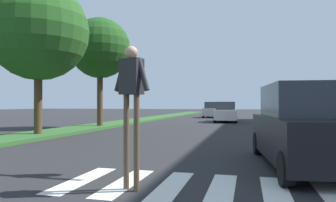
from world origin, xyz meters
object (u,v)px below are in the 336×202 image
at_px(pedestrian_performer, 131,94).
at_px(tree_far, 100,49).
at_px(sedan_midblock, 225,113).
at_px(tree_mid, 38,31).
at_px(sedan_distant, 213,110).
at_px(suv_crossing, 306,128).

bearing_deg(pedestrian_performer, tree_far, 118.82).
height_order(tree_far, sedan_midblock, tree_far).
relative_size(tree_mid, sedan_distant, 1.53).
distance_m(pedestrian_performer, sedan_midblock, 21.65).
height_order(tree_mid, tree_far, tree_mid).
relative_size(pedestrian_performer, suv_crossing, 0.52).
relative_size(tree_mid, tree_far, 1.03).
xyz_separation_m(tree_mid, pedestrian_performer, (7.31, -7.21, -3.17)).
xyz_separation_m(suv_crossing, sedan_midblock, (-3.18, 18.76, -0.14)).
bearing_deg(sedan_midblock, suv_crossing, -80.38).
distance_m(tree_mid, sedan_midblock, 16.72).
relative_size(pedestrian_performer, sedan_distant, 0.55).
relative_size(tree_far, sedan_distant, 1.49).
height_order(tree_far, suv_crossing, tree_far).
xyz_separation_m(suv_crossing, sedan_distant, (-5.16, 27.67, -0.12)).
distance_m(tree_far, sedan_distant, 18.91).
height_order(tree_mid, sedan_distant, tree_mid).
distance_m(tree_mid, pedestrian_performer, 10.75).
xyz_separation_m(tree_far, pedestrian_performer, (7.08, -12.86, -3.35)).
xyz_separation_m(pedestrian_performer, suv_crossing, (3.28, 2.88, -0.73)).
height_order(sedan_midblock, sedan_distant, sedan_distant).
distance_m(tree_mid, suv_crossing, 12.10).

